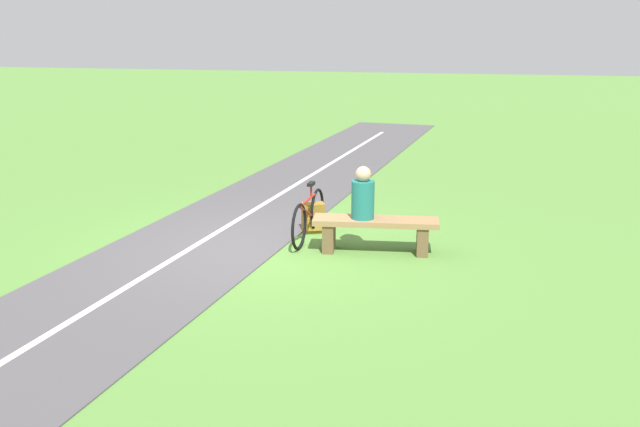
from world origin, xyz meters
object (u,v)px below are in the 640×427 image
(backpack, at_px, (313,218))
(bench, at_px, (376,229))
(bicycle, at_px, (309,217))
(person_seated, at_px, (363,196))

(backpack, bearing_deg, bench, 144.31)
(bench, height_order, bicycle, bicycle)
(person_seated, bearing_deg, backpack, -47.98)
(bicycle, xyz_separation_m, backpack, (0.02, -0.42, -0.13))
(bench, distance_m, backpack, 1.38)
(bench, bearing_deg, backpack, -42.07)
(bench, relative_size, person_seated, 2.41)
(backpack, bearing_deg, bicycle, 93.35)
(bicycle, bearing_deg, person_seated, 68.34)
(bench, xyz_separation_m, backpack, (1.12, -0.80, -0.12))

